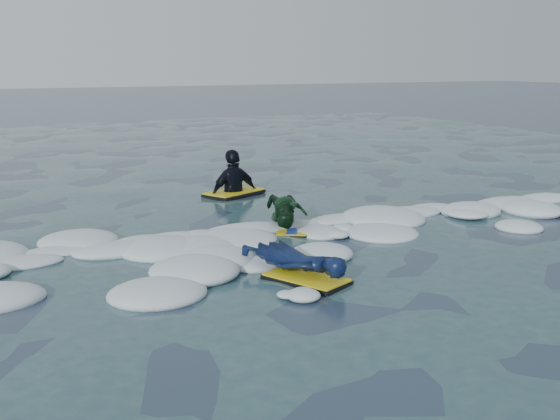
% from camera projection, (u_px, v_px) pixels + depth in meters
% --- Properties ---
extents(ground, '(120.00, 120.00, 0.00)m').
position_uv_depth(ground, '(307.00, 260.00, 8.69)').
color(ground, '#162436').
rests_on(ground, ground).
extents(foam_band, '(12.00, 3.10, 0.30)m').
position_uv_depth(foam_band, '(271.00, 241.00, 9.60)').
color(foam_band, silver).
rests_on(foam_band, ground).
extents(prone_woman_unit, '(0.98, 1.53, 0.36)m').
position_uv_depth(prone_woman_unit, '(297.00, 262.00, 7.96)').
color(prone_woman_unit, black).
rests_on(prone_woman_unit, ground).
extents(prone_child_unit, '(1.07, 1.37, 0.48)m').
position_uv_depth(prone_child_unit, '(287.00, 213.00, 10.20)').
color(prone_child_unit, black).
rests_on(prone_child_unit, ground).
extents(waiting_rider_unit, '(1.29, 1.05, 1.70)m').
position_uv_depth(waiting_rider_unit, '(234.00, 195.00, 12.87)').
color(waiting_rider_unit, black).
rests_on(waiting_rider_unit, ground).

